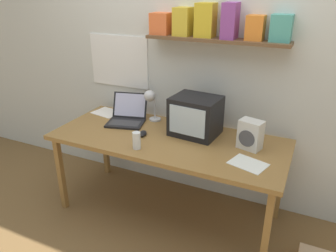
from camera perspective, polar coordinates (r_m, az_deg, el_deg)
ground_plane at (r=2.96m, az=0.00°, el=-14.63°), size 12.00×12.00×0.00m
back_wall at (r=2.81m, az=4.33°, el=12.81°), size 5.60×0.24×2.60m
corner_desk at (r=2.60m, az=0.00°, el=-3.09°), size 1.84×0.78×0.71m
crt_monitor at (r=2.59m, az=4.82°, el=1.76°), size 0.39×0.33×0.31m
laptop at (r=2.88m, az=-7.09°, el=1.89°), size 0.38×0.39×0.22m
desk_lamp at (r=2.81m, az=-3.04°, el=4.58°), size 0.12×0.15×0.29m
juice_glass at (r=2.40m, az=-5.48°, el=-2.66°), size 0.06×0.06×0.13m
space_heater at (r=2.44m, az=14.16°, el=-1.47°), size 0.19×0.15×0.22m
computer_mouse at (r=2.62m, az=-4.42°, el=-1.30°), size 0.08×0.12×0.03m
printed_handout at (r=3.13m, az=-10.60°, el=2.33°), size 0.28×0.24×0.00m
loose_paper_near_monitor at (r=2.28m, az=13.79°, el=-6.40°), size 0.28×0.24×0.00m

